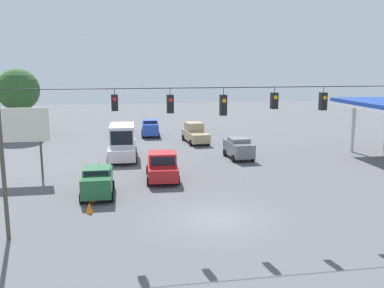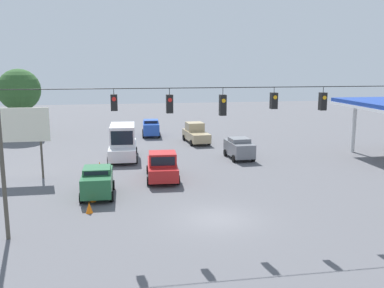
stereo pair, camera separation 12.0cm
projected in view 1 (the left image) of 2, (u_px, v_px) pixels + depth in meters
name	position (u px, v px, depth m)	size (l,w,h in m)	color
ground_plane	(217.00, 219.00, 23.41)	(140.00, 140.00, 0.00)	#56565B
overhead_signal_span	(224.00, 129.00, 21.56)	(21.40, 0.38, 7.72)	#4C473D
sedan_grey_oncoming_far	(239.00, 148.00, 38.08)	(2.14, 3.92, 1.88)	slate
pickup_truck_red_withflow_mid	(162.00, 166.00, 31.23)	(2.53, 5.20, 2.12)	red
box_truck_white_withflow_far	(122.00, 142.00, 38.09)	(2.70, 6.41, 3.03)	silver
pickup_truck_tan_oncoming_deep	(195.00, 134.00, 45.90)	(2.43, 5.24, 2.12)	tan
sedan_blue_withflow_deep	(150.00, 128.00, 49.96)	(2.20, 4.09, 1.94)	#234CB2
sedan_green_parked_shoulder	(97.00, 181.00, 27.27)	(2.11, 3.99, 1.90)	#236038
traffic_cone_nearest	(89.00, 208.00, 24.24)	(0.40, 0.40, 0.64)	orange
traffic_cone_second	(93.00, 197.00, 26.25)	(0.40, 0.40, 0.64)	orange
traffic_cone_third	(95.00, 187.00, 28.27)	(0.40, 0.40, 0.64)	orange
traffic_cone_fourth	(97.00, 180.00, 30.08)	(0.40, 0.40, 0.64)	orange
traffic_cone_fifth	(98.00, 172.00, 32.34)	(0.40, 0.40, 0.64)	orange
traffic_cone_farthest	(99.00, 166.00, 34.19)	(0.40, 0.40, 0.64)	orange
roadside_billboard	(16.00, 129.00, 30.72)	(4.56, 0.16, 5.26)	#4C473D
tree_horizon_left	(18.00, 90.00, 48.65)	(4.80, 4.80, 7.82)	brown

